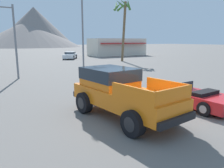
{
  "coord_description": "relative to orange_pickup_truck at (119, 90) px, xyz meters",
  "views": [
    {
      "loc": [
        -4.92,
        -6.82,
        3.08
      ],
      "look_at": [
        -0.31,
        1.3,
        1.23
      ],
      "focal_mm": 35.0,
      "sensor_mm": 36.0,
      "label": 1
    }
  ],
  "objects": [
    {
      "name": "street_lamp_post",
      "position": [
        2.3,
        9.37,
        4.29
      ],
      "size": [
        0.9,
        0.24,
        9.18
      ],
      "color": "slate",
      "rests_on": "ground_plane"
    },
    {
      "name": "palm_tree_tall",
      "position": [
        13.36,
        20.78,
        5.56
      ],
      "size": [
        2.9,
        2.96,
        9.03
      ],
      "color": "brown",
      "rests_on": "ground_plane"
    },
    {
      "name": "red_convertible_car",
      "position": [
        3.78,
        -0.49,
        -0.67
      ],
      "size": [
        2.19,
        4.29,
        1.06
      ],
      "rotation": [
        0.0,
        0.0,
        0.09
      ],
      "color": "red",
      "rests_on": "ground_plane"
    },
    {
      "name": "orange_pickup_truck",
      "position": [
        0.0,
        0.0,
        0.0
      ],
      "size": [
        2.79,
        5.43,
        1.95
      ],
      "rotation": [
        0.0,
        0.0,
        0.14
      ],
      "color": "orange",
      "rests_on": "ground_plane"
    },
    {
      "name": "parked_car_white",
      "position": [
        7.86,
        29.01,
        -0.49
      ],
      "size": [
        3.63,
        4.58,
        1.2
      ],
      "rotation": [
        0.0,
        0.0,
        2.63
      ],
      "color": "white",
      "rests_on": "ground_plane"
    },
    {
      "name": "storefront_building",
      "position": [
        19.78,
        33.21,
        0.68
      ],
      "size": [
        11.71,
        6.03,
        3.55
      ],
      "color": "beige",
      "rests_on": "ground_plane"
    },
    {
      "name": "ground_plane",
      "position": [
        0.36,
        -0.65,
        -1.1
      ],
      "size": [
        320.0,
        320.0,
        0.0
      ],
      "primitive_type": "plane",
      "color": "slate"
    }
  ]
}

